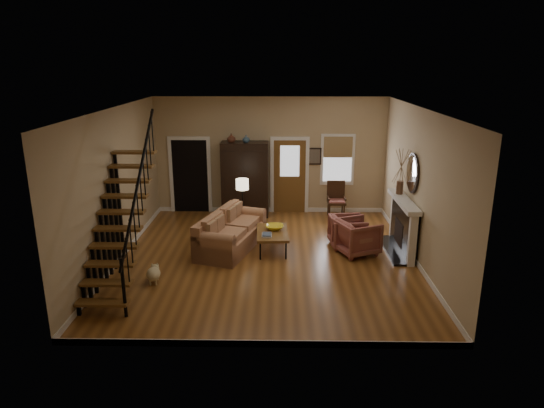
{
  "coord_description": "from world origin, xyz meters",
  "views": [
    {
      "loc": [
        0.28,
        -10.02,
        4.25
      ],
      "look_at": [
        0.1,
        0.4,
        1.15
      ],
      "focal_mm": 32.0,
      "sensor_mm": 36.0,
      "label": 1
    }
  ],
  "objects_px": {
    "armoire": "(245,179)",
    "armchair_right": "(348,232)",
    "coffee_table": "(272,241)",
    "armchair_left": "(357,237)",
    "sofa": "(231,232)",
    "side_chair": "(336,200)",
    "floor_lamp": "(243,206)"
  },
  "relations": [
    {
      "from": "coffee_table",
      "to": "armchair_right",
      "type": "distance_m",
      "value": 1.8
    },
    {
      "from": "armchair_left",
      "to": "side_chair",
      "type": "relative_size",
      "value": 0.86
    },
    {
      "from": "armoire",
      "to": "floor_lamp",
      "type": "relative_size",
      "value": 1.5
    },
    {
      "from": "coffee_table",
      "to": "side_chair",
      "type": "distance_m",
      "value": 3.04
    },
    {
      "from": "floor_lamp",
      "to": "sofa",
      "type": "bearing_deg",
      "value": -99.17
    },
    {
      "from": "armchair_left",
      "to": "armchair_right",
      "type": "xyz_separation_m",
      "value": [
        -0.16,
        0.42,
        -0.03
      ]
    },
    {
      "from": "floor_lamp",
      "to": "coffee_table",
      "type": "bearing_deg",
      "value": -58.2
    },
    {
      "from": "sofa",
      "to": "coffee_table",
      "type": "distance_m",
      "value": 0.98
    },
    {
      "from": "armoire",
      "to": "coffee_table",
      "type": "xyz_separation_m",
      "value": [
        0.81,
        -2.68,
        -0.82
      ]
    },
    {
      "from": "armoire",
      "to": "armchair_right",
      "type": "bearing_deg",
      "value": -42.82
    },
    {
      "from": "armchair_right",
      "to": "armoire",
      "type": "bearing_deg",
      "value": 41.6
    },
    {
      "from": "sofa",
      "to": "side_chair",
      "type": "xyz_separation_m",
      "value": [
        2.7,
        2.35,
        0.09
      ]
    },
    {
      "from": "armoire",
      "to": "floor_lamp",
      "type": "xyz_separation_m",
      "value": [
        0.03,
        -1.42,
        -0.35
      ]
    },
    {
      "from": "armchair_left",
      "to": "armchair_right",
      "type": "height_order",
      "value": "armchair_left"
    },
    {
      "from": "armchair_left",
      "to": "sofa",
      "type": "bearing_deg",
      "value": 61.65
    },
    {
      "from": "sofa",
      "to": "side_chair",
      "type": "distance_m",
      "value": 3.58
    },
    {
      "from": "armoire",
      "to": "side_chair",
      "type": "bearing_deg",
      "value": -4.48
    },
    {
      "from": "sofa",
      "to": "floor_lamp",
      "type": "xyz_separation_m",
      "value": [
        0.18,
        1.13,
        0.28
      ]
    },
    {
      "from": "armchair_right",
      "to": "sofa",
      "type": "bearing_deg",
      "value": 87.84
    },
    {
      "from": "floor_lamp",
      "to": "side_chair",
      "type": "xyz_separation_m",
      "value": [
        2.52,
        1.22,
        -0.19
      ]
    },
    {
      "from": "floor_lamp",
      "to": "side_chair",
      "type": "bearing_deg",
      "value": 25.91
    },
    {
      "from": "coffee_table",
      "to": "armchair_left",
      "type": "xyz_separation_m",
      "value": [
        1.93,
        -0.13,
        0.16
      ]
    },
    {
      "from": "armchair_left",
      "to": "side_chair",
      "type": "bearing_deg",
      "value": -19.28
    },
    {
      "from": "coffee_table",
      "to": "armchair_left",
      "type": "relative_size",
      "value": 1.39
    },
    {
      "from": "armoire",
      "to": "coffee_table",
      "type": "distance_m",
      "value": 2.91
    },
    {
      "from": "sofa",
      "to": "armoire",
      "type": "bearing_deg",
      "value": 103.64
    },
    {
      "from": "floor_lamp",
      "to": "armoire",
      "type": "bearing_deg",
      "value": 91.26
    },
    {
      "from": "armchair_right",
      "to": "floor_lamp",
      "type": "xyz_separation_m",
      "value": [
        -2.55,
        0.97,
        0.33
      ]
    },
    {
      "from": "coffee_table",
      "to": "side_chair",
      "type": "height_order",
      "value": "side_chair"
    },
    {
      "from": "coffee_table",
      "to": "armoire",
      "type": "bearing_deg",
      "value": 106.8
    },
    {
      "from": "armoire",
      "to": "armchair_right",
      "type": "relative_size",
      "value": 2.58
    },
    {
      "from": "coffee_table",
      "to": "side_chair",
      "type": "relative_size",
      "value": 1.2
    }
  ]
}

